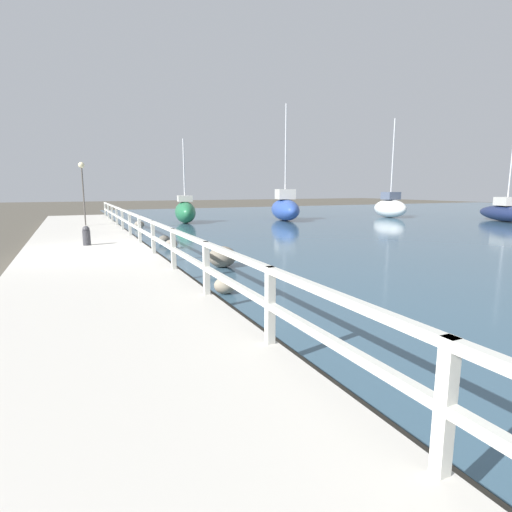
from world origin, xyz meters
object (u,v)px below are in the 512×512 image
object	(u,v)px
mooring_bollard	(86,236)
dock_lamp	(82,177)
sailboat_green	(185,211)
sailboat_white	(390,207)
sailboat_blue	(285,208)
sailboat_navy	(506,212)

from	to	relation	value
mooring_bollard	dock_lamp	world-z (taller)	dock_lamp
sailboat_green	sailboat_white	bearing A→B (deg)	2.03
mooring_bollard	sailboat_green	size ratio (longest dim) A/B	0.13
sailboat_green	sailboat_blue	world-z (taller)	sailboat_blue
sailboat_blue	sailboat_navy	bearing A→B (deg)	-13.62
sailboat_green	sailboat_navy	world-z (taller)	sailboat_navy
sailboat_green	sailboat_white	xyz separation A→B (m)	(15.22, -1.61, 0.04)
sailboat_blue	sailboat_navy	xyz separation A→B (m)	(12.78, -6.87, -0.22)
dock_lamp	sailboat_green	world-z (taller)	sailboat_green
sailboat_blue	sailboat_navy	size ratio (longest dim) A/B	1.06
sailboat_white	sailboat_blue	distance (m)	8.57
sailboat_white	sailboat_navy	xyz separation A→B (m)	(4.24, -6.08, -0.16)
sailboat_green	sailboat_navy	bearing A→B (deg)	-13.49
sailboat_blue	mooring_bollard	bearing A→B (deg)	-128.47
sailboat_green	sailboat_navy	size ratio (longest dim) A/B	0.71
dock_lamp	sailboat_blue	distance (m)	12.82
mooring_bollard	sailboat_navy	bearing A→B (deg)	6.05
sailboat_blue	dock_lamp	bearing A→B (deg)	-157.33
dock_lamp	sailboat_green	xyz separation A→B (m)	(5.88, 2.59, -2.00)
dock_lamp	sailboat_green	size ratio (longest dim) A/B	0.61
mooring_bollard	sailboat_navy	size ratio (longest dim) A/B	0.09
sailboat_blue	sailboat_navy	world-z (taller)	sailboat_blue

